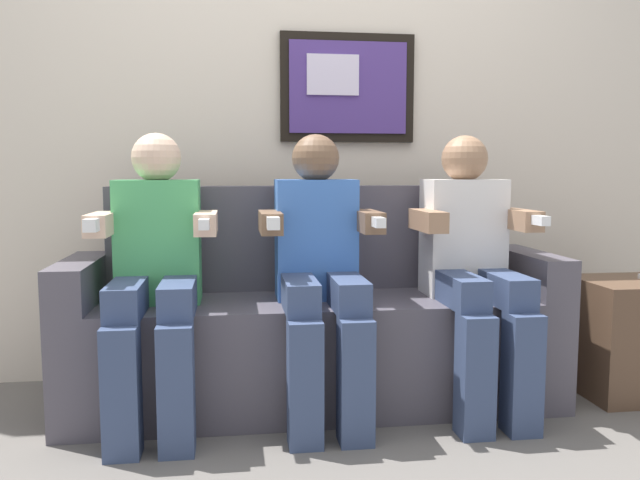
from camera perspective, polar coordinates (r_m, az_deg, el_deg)
name	(u,v)px	position (r m, az deg, el deg)	size (l,w,h in m)	color
ground_plane	(325,431)	(2.49, 0.49, -16.61)	(5.71, 5.71, 0.00)	#66605B
back_wall_assembly	(303,99)	(3.07, -1.49, 12.45)	(4.39, 0.10, 2.60)	beige
couch	(314,328)	(2.70, -0.51, -7.81)	(1.99, 0.58, 0.90)	#514C56
person_on_left	(156,267)	(2.47, -14.44, -2.35)	(0.46, 0.56, 1.11)	#4CB266
person_in_middle	(320,264)	(2.48, -0.03, -2.14)	(0.46, 0.56, 1.11)	#3F72CC
person_on_right	(473,261)	(2.64, 13.48, -1.83)	(0.46, 0.56, 1.11)	white
side_table_right	(627,337)	(3.09, 25.64, -7.82)	(0.40, 0.40, 0.50)	brown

